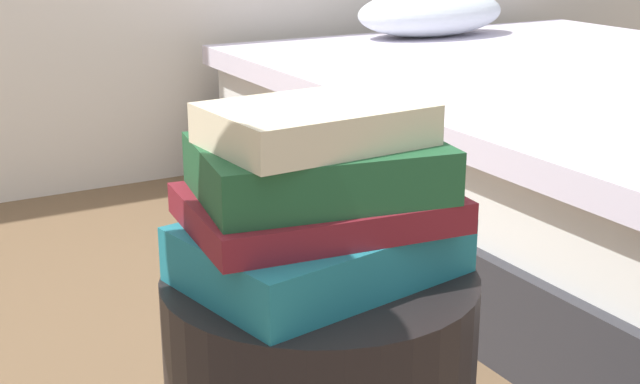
% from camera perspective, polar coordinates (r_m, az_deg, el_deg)
% --- Properties ---
extents(bed, '(1.57, 2.03, 0.62)m').
position_cam_1_polar(bed, '(2.55, 17.26, 2.49)').
color(bed, '#2D2D33').
rests_on(bed, ground_plane).
extents(book_teal, '(0.32, 0.25, 0.06)m').
position_cam_1_polar(book_teal, '(1.00, -0.07, -3.70)').
color(book_teal, '#1E727F').
rests_on(book_teal, side_table).
extents(book_maroon, '(0.31, 0.24, 0.03)m').
position_cam_1_polar(book_maroon, '(0.98, 0.03, -0.97)').
color(book_maroon, maroon).
rests_on(book_maroon, book_teal).
extents(book_forest, '(0.29, 0.24, 0.06)m').
position_cam_1_polar(book_forest, '(0.97, -0.07, 1.60)').
color(book_forest, '#1E512D').
rests_on(book_forest, book_maroon).
extents(book_cream, '(0.23, 0.17, 0.04)m').
position_cam_1_polar(book_cream, '(0.95, -0.24, 4.40)').
color(book_cream, beige).
rests_on(book_cream, book_forest).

